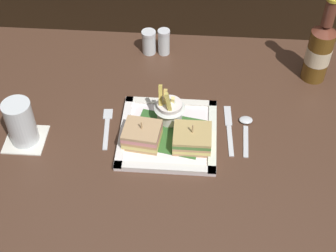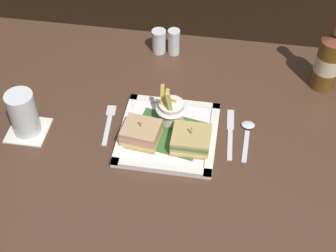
{
  "view_description": "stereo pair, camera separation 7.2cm",
  "coord_description": "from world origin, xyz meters",
  "px_view_note": "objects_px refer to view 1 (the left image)",
  "views": [
    {
      "loc": [
        0.06,
        -0.84,
        1.71
      ],
      "look_at": [
        -0.0,
        0.0,
        0.81
      ],
      "focal_mm": 53.33,
      "sensor_mm": 36.0,
      "label": 1
    },
    {
      "loc": [
        0.13,
        -0.83,
        1.71
      ],
      "look_at": [
        -0.0,
        0.0,
        0.81
      ],
      "focal_mm": 53.33,
      "sensor_mm": 36.0,
      "label": 2
    }
  ],
  "objects_px": {
    "water_glass": "(21,125)",
    "knife": "(229,128)",
    "dining_table": "(168,175)",
    "spoon": "(246,126)",
    "square_plate": "(168,134)",
    "sandwich_half_left": "(142,135)",
    "beer_bottle": "(320,50)",
    "pepper_shaker": "(164,43)",
    "fork": "(107,126)",
    "salt_shaker": "(149,43)",
    "fries_cup": "(170,108)",
    "sandwich_half_right": "(192,138)"
  },
  "relations": [
    {
      "from": "water_glass",
      "to": "knife",
      "type": "distance_m",
      "value": 0.52
    },
    {
      "from": "dining_table",
      "to": "spoon",
      "type": "distance_m",
      "value": 0.26
    },
    {
      "from": "square_plate",
      "to": "sandwich_half_left",
      "type": "bearing_deg",
      "value": -152.76
    },
    {
      "from": "beer_bottle",
      "to": "pepper_shaker",
      "type": "xyz_separation_m",
      "value": [
        -0.43,
        0.08,
        -0.06
      ]
    },
    {
      "from": "water_glass",
      "to": "spoon",
      "type": "bearing_deg",
      "value": 8.66
    },
    {
      "from": "beer_bottle",
      "to": "fork",
      "type": "xyz_separation_m",
      "value": [
        -0.55,
        -0.23,
        -0.1
      ]
    },
    {
      "from": "salt_shaker",
      "to": "pepper_shaker",
      "type": "height_order",
      "value": "pepper_shaker"
    },
    {
      "from": "sandwich_half_left",
      "to": "knife",
      "type": "relative_size",
      "value": 0.56
    },
    {
      "from": "salt_shaker",
      "to": "pepper_shaker",
      "type": "xyz_separation_m",
      "value": [
        0.04,
        -0.0,
        0.0
      ]
    },
    {
      "from": "spoon",
      "to": "pepper_shaker",
      "type": "height_order",
      "value": "pepper_shaker"
    },
    {
      "from": "fries_cup",
      "to": "knife",
      "type": "bearing_deg",
      "value": -4.17
    },
    {
      "from": "fries_cup",
      "to": "water_glass",
      "type": "bearing_deg",
      "value": -166.05
    },
    {
      "from": "sandwich_half_right",
      "to": "sandwich_half_left",
      "type": "bearing_deg",
      "value": -180.0
    },
    {
      "from": "sandwich_half_left",
      "to": "sandwich_half_right",
      "type": "distance_m",
      "value": 0.12
    },
    {
      "from": "square_plate",
      "to": "fork",
      "type": "height_order",
      "value": "square_plate"
    },
    {
      "from": "fries_cup",
      "to": "spoon",
      "type": "height_order",
      "value": "fries_cup"
    },
    {
      "from": "spoon",
      "to": "salt_shaker",
      "type": "height_order",
      "value": "salt_shaker"
    },
    {
      "from": "sandwich_half_right",
      "to": "fries_cup",
      "type": "bearing_deg",
      "value": 126.79
    },
    {
      "from": "fork",
      "to": "sandwich_half_left",
      "type": "bearing_deg",
      "value": -29.05
    },
    {
      "from": "beer_bottle",
      "to": "salt_shaker",
      "type": "distance_m",
      "value": 0.49
    },
    {
      "from": "sandwich_half_left",
      "to": "dining_table",
      "type": "bearing_deg",
      "value": 22.74
    },
    {
      "from": "water_glass",
      "to": "knife",
      "type": "relative_size",
      "value": 0.69
    },
    {
      "from": "knife",
      "to": "salt_shaker",
      "type": "bearing_deg",
      "value": 128.41
    },
    {
      "from": "square_plate",
      "to": "sandwich_half_right",
      "type": "relative_size",
      "value": 2.63
    },
    {
      "from": "sandwich_half_left",
      "to": "sandwich_half_right",
      "type": "height_order",
      "value": "same"
    },
    {
      "from": "beer_bottle",
      "to": "dining_table",
      "type": "bearing_deg",
      "value": -146.32
    },
    {
      "from": "water_glass",
      "to": "spoon",
      "type": "xyz_separation_m",
      "value": [
        0.55,
        0.08,
        -0.05
      ]
    },
    {
      "from": "fries_cup",
      "to": "pepper_shaker",
      "type": "xyz_separation_m",
      "value": [
        -0.04,
        0.29,
        -0.02
      ]
    },
    {
      "from": "fries_cup",
      "to": "knife",
      "type": "relative_size",
      "value": 0.63
    },
    {
      "from": "dining_table",
      "to": "water_glass",
      "type": "distance_m",
      "value": 0.41
    },
    {
      "from": "spoon",
      "to": "knife",
      "type": "bearing_deg",
      "value": -170.8
    },
    {
      "from": "spoon",
      "to": "pepper_shaker",
      "type": "relative_size",
      "value": 1.71
    },
    {
      "from": "beer_bottle",
      "to": "spoon",
      "type": "distance_m",
      "value": 0.3
    },
    {
      "from": "fork",
      "to": "knife",
      "type": "distance_m",
      "value": 0.32
    },
    {
      "from": "dining_table",
      "to": "salt_shaker",
      "type": "distance_m",
      "value": 0.4
    },
    {
      "from": "dining_table",
      "to": "beer_bottle",
      "type": "height_order",
      "value": "beer_bottle"
    },
    {
      "from": "water_glass",
      "to": "pepper_shaker",
      "type": "relative_size",
      "value": 1.51
    },
    {
      "from": "square_plate",
      "to": "fries_cup",
      "type": "height_order",
      "value": "fries_cup"
    },
    {
      "from": "sandwich_half_right",
      "to": "beer_bottle",
      "type": "distance_m",
      "value": 0.44
    },
    {
      "from": "spoon",
      "to": "sandwich_half_right",
      "type": "bearing_deg",
      "value": -150.47
    },
    {
      "from": "beer_bottle",
      "to": "pepper_shaker",
      "type": "height_order",
      "value": "beer_bottle"
    },
    {
      "from": "beer_bottle",
      "to": "salt_shaker",
      "type": "bearing_deg",
      "value": 170.56
    },
    {
      "from": "dining_table",
      "to": "sandwich_half_left",
      "type": "height_order",
      "value": "sandwich_half_left"
    },
    {
      "from": "beer_bottle",
      "to": "salt_shaker",
      "type": "relative_size",
      "value": 3.5
    },
    {
      "from": "sandwich_half_left",
      "to": "fries_cup",
      "type": "height_order",
      "value": "fries_cup"
    },
    {
      "from": "beer_bottle",
      "to": "sandwich_half_left",
      "type": "bearing_deg",
      "value": -147.68
    },
    {
      "from": "dining_table",
      "to": "sandwich_half_left",
      "type": "xyz_separation_m",
      "value": [
        -0.06,
        -0.03,
        0.19
      ]
    },
    {
      "from": "sandwich_half_left",
      "to": "spoon",
      "type": "relative_size",
      "value": 0.71
    },
    {
      "from": "sandwich_half_left",
      "to": "fries_cup",
      "type": "relative_size",
      "value": 0.88
    },
    {
      "from": "sandwich_half_left",
      "to": "beer_bottle",
      "type": "xyz_separation_m",
      "value": [
        0.46,
        0.29,
        0.06
      ]
    }
  ]
}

